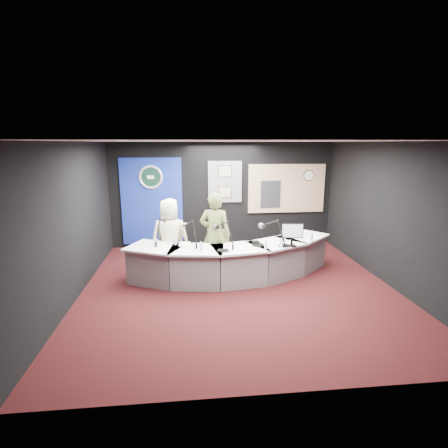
{
  "coord_description": "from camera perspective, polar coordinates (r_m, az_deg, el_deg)",
  "views": [
    {
      "loc": [
        -0.94,
        -6.33,
        2.77
      ],
      "look_at": [
        -0.2,
        0.8,
        1.1
      ],
      "focal_mm": 28.0,
      "sensor_mm": 36.0,
      "label": 1
    }
  ],
  "objects": [
    {
      "name": "paper_stack",
      "position": [
        7.21,
        -6.46,
        -3.22
      ],
      "size": [
        0.24,
        0.33,
        0.0
      ],
      "primitive_type": "cube",
      "rotation": [
        0.0,
        0.0,
        -0.06
      ],
      "color": "white",
      "rests_on": "broadcast_desk"
    },
    {
      "name": "ceiling",
      "position": [
        6.4,
        2.59,
        13.36
      ],
      "size": [
        6.0,
        6.0,
        0.02
      ],
      "primitive_type": "cube",
      "color": "silver",
      "rests_on": "ground"
    },
    {
      "name": "notepad",
      "position": [
        6.59,
        -3.23,
        -4.75
      ],
      "size": [
        0.23,
        0.3,
        0.0
      ],
      "primitive_type": "cube",
      "rotation": [
        0.0,
        0.0,
        -0.12
      ],
      "color": "white",
      "rests_on": "broadcast_desk"
    },
    {
      "name": "booth_window_frame",
      "position": [
        9.76,
        10.17,
        5.73
      ],
      "size": [
        2.12,
        0.06,
        1.32
      ],
      "primitive_type": "cube",
      "color": "tan",
      "rests_on": "wall_back"
    },
    {
      "name": "water_bottles",
      "position": [
        6.99,
        2.05,
        -2.93
      ],
      "size": [
        3.27,
        0.61,
        0.18
      ],
      "primitive_type": null,
      "color": "silver",
      "rests_on": "broadcast_desk"
    },
    {
      "name": "headphones_far",
      "position": [
        6.69,
        -0.16,
        -4.32
      ],
      "size": [
        0.2,
        0.2,
        0.03
      ],
      "primitive_type": "torus",
      "color": "black",
      "rests_on": "broadcast_desk"
    },
    {
      "name": "headphones_near",
      "position": [
        7.1,
        9.8,
        -3.46
      ],
      "size": [
        0.2,
        0.2,
        0.03
      ],
      "primitive_type": "torus",
      "color": "black",
      "rests_on": "broadcast_desk"
    },
    {
      "name": "framed_photo_upper",
      "position": [
        9.35,
        0.17,
        8.58
      ],
      "size": [
        0.34,
        0.02,
        0.27
      ],
      "primitive_type": "cube",
      "color": "gray",
      "rests_on": "pinboard"
    },
    {
      "name": "wall_left",
      "position": [
        6.8,
        -23.42,
        0.38
      ],
      "size": [
        0.02,
        6.0,
        2.8
      ],
      "primitive_type": "cube",
      "color": "black",
      "rests_on": "ground"
    },
    {
      "name": "agency_seal",
      "position": [
        9.35,
        -11.89,
        7.5
      ],
      "size": [
        0.63,
        0.07,
        0.63
      ],
      "primitive_type": "torus",
      "rotation": [
        1.57,
        0.0,
        0.0
      ],
      "color": "silver",
      "rests_on": "backdrop_panel"
    },
    {
      "name": "armchair_left",
      "position": [
        7.63,
        -8.71,
        -4.59
      ],
      "size": [
        0.56,
        0.56,
        0.94
      ],
      "primitive_type": null,
      "rotation": [
        0.0,
        0.0,
        0.06
      ],
      "color": "#A27E4A",
      "rests_on": "ground"
    },
    {
      "name": "person_woman",
      "position": [
        7.31,
        -1.47,
        -1.77
      ],
      "size": [
        0.74,
        0.58,
        1.78
      ],
      "primitive_type": "imported",
      "rotation": [
        0.0,
        0.0,
        2.87
      ],
      "color": "#576233",
      "rests_on": "ground"
    },
    {
      "name": "desk_phone",
      "position": [
        7.04,
        5.55,
        -3.42
      ],
      "size": [
        0.23,
        0.23,
        0.04
      ],
      "primitive_type": "cube",
      "rotation": [
        0.0,
        0.0,
        -0.76
      ],
      "color": "black",
      "rests_on": "broadcast_desk"
    },
    {
      "name": "person_man",
      "position": [
        7.53,
        -8.81,
        -2.04
      ],
      "size": [
        0.83,
        0.57,
        1.64
      ],
      "primitive_type": "imported",
      "rotation": [
        0.0,
        0.0,
        3.08
      ],
      "color": "beige",
      "rests_on": "ground"
    },
    {
      "name": "booth_glow",
      "position": [
        9.75,
        10.19,
        5.72
      ],
      "size": [
        2.0,
        0.02,
        1.2
      ],
      "primitive_type": "cube",
      "color": "#FFE0A1",
      "rests_on": "booth_window_frame"
    },
    {
      "name": "boom_mic_d",
      "position": [
        7.12,
        7.92,
        -1.0
      ],
      "size": [
        0.49,
        0.62,
        0.6
      ],
      "primitive_type": null,
      "color": "black",
      "rests_on": "broadcast_desk"
    },
    {
      "name": "boom_mic_b",
      "position": [
        7.06,
        -5.53,
        -1.05
      ],
      "size": [
        0.34,
        0.7,
        0.6
      ],
      "primitive_type": null,
      "color": "black",
      "rests_on": "broadcast_desk"
    },
    {
      "name": "backdrop_panel",
      "position": [
        9.47,
        -11.69,
        3.61
      ],
      "size": [
        1.6,
        0.05,
        2.3
      ],
      "primitive_type": "cube",
      "color": "navy",
      "rests_on": "wall_back"
    },
    {
      "name": "computer_monitor",
      "position": [
        7.06,
        11.06,
        -1.08
      ],
      "size": [
        0.4,
        0.08,
        0.27
      ],
      "primitive_type": "cube",
      "rotation": [
        0.0,
        0.0,
        -0.15
      ],
      "color": "black",
      "rests_on": "broadcast_desk"
    },
    {
      "name": "broadcast_desk",
      "position": [
        7.34,
        1.37,
        -5.93
      ],
      "size": [
        4.5,
        1.9,
        0.75
      ],
      "primitive_type": null,
      "color": "silver",
      "rests_on": "ground"
    },
    {
      "name": "framed_photo_lower",
      "position": [
        9.41,
        0.17,
        5.18
      ],
      "size": [
        0.34,
        0.02,
        0.27
      ],
      "primitive_type": "cube",
      "color": "gray",
      "rests_on": "pinboard"
    },
    {
      "name": "ground",
      "position": [
        6.98,
        2.35,
        -10.3
      ],
      "size": [
        6.0,
        6.0,
        0.0
      ],
      "primitive_type": "plane",
      "color": "black",
      "rests_on": "ground"
    },
    {
      "name": "armchair_right",
      "position": [
        7.43,
        -1.45,
        -4.94
      ],
      "size": [
        0.69,
        0.69,
        0.93
      ],
      "primitive_type": null,
      "rotation": [
        0.0,
        0.0,
        -0.4
      ],
      "color": "#A27E4A",
      "rests_on": "ground"
    },
    {
      "name": "seal_center",
      "position": [
        9.36,
        -11.89,
        7.5
      ],
      "size": [
        0.48,
        0.01,
        0.48
      ],
      "primitive_type": "cylinder",
      "rotation": [
        1.57,
        0.0,
        0.0
      ],
      "color": "black",
      "rests_on": "backdrop_panel"
    },
    {
      "name": "wall_clock",
      "position": [
        9.88,
        13.68,
        7.7
      ],
      "size": [
        0.28,
        0.01,
        0.28
      ],
      "primitive_type": "cylinder",
      "rotation": [
        1.57,
        0.0,
        0.0
      ],
      "color": "white",
      "rests_on": "booth_window_frame"
    },
    {
      "name": "boom_mic_a",
      "position": [
        7.26,
        -9.78,
        -0.78
      ],
      "size": [
        0.42,
        0.66,
        0.6
      ],
      "primitive_type": null,
      "color": "black",
      "rests_on": "broadcast_desk"
    },
    {
      "name": "wall_front",
      "position": [
        3.72,
        9.25,
        -8.68
      ],
      "size": [
        6.0,
        0.02,
        2.8
      ],
      "primitive_type": "cube",
      "color": "black",
      "rests_on": "ground"
    },
    {
      "name": "wall_right",
      "position": [
        7.58,
        25.52,
        1.41
      ],
      "size": [
        0.02,
        6.0,
        2.8
      ],
      "primitive_type": "cube",
      "color": "black",
      "rests_on": "ground"
    },
    {
      "name": "boom_mic_c",
      "position": [
        6.94,
        -0.04,
        -1.24
      ],
      "size": [
        0.42,
        0.66,
        0.6
      ],
      "primitive_type": null,
      "color": "black",
      "rests_on": "broadcast_desk"
    },
    {
      "name": "draped_jacket",
      "position": [
        7.83,
        -8.71,
        -2.99
      ],
      "size": [
        0.5,
        0.13,
        0.7
      ],
      "primitive_type": "cube",
      "rotation": [
        0.0,
        0.0,
        0.06
      ],
      "color": "#6A6559",
      "rests_on": "armchair_left"
    },
    {
      "name": "pinboard",
      "position": [
        9.41,
        0.15,
        6.89
      ],
      "size": [
        0.9,
        0.04,
        1.1
      ],
      "primitive_type": "cube",
      "color": "slate",
      "rests_on": "wall_back"
    },
    {
      "name": "wall_back",
      "position": [
        9.48,
        -0.17,
        4.81
      ],
      "size": [
        6.0,
        0.02,
        2.8
      ],
      "primitive_type": "cube",
      "color": "black",
      "rests_on": "ground"
    },
    {
      "name": "equipment_rack",
      "position": [
        9.64,
        7.61,
        4.83
      ],
      "size": [
        0.55,
        0.02,
        0.75
      ],
      "primitive_type": "cube",
      "color": "black",
      "rests_on": "booth_window_frame"
    }
  ]
}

